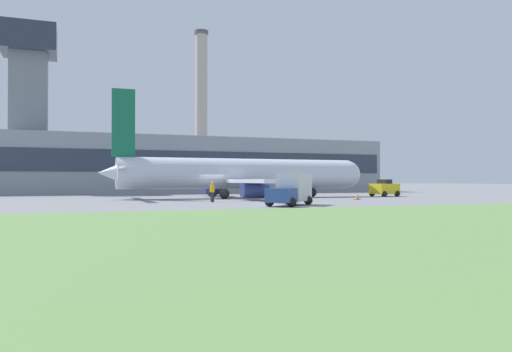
# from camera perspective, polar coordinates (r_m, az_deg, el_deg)

# --- Properties ---
(ground_plane) EXTENTS (400.00, 400.00, 0.00)m
(ground_plane) POSITION_cam_1_polar(r_m,az_deg,el_deg) (50.35, -4.72, -2.67)
(ground_plane) COLOR gray
(terminal_building) EXTENTS (69.48, 15.21, 23.82)m
(terminal_building) POSITION_cam_1_polar(r_m,az_deg,el_deg) (78.73, -11.59, 1.67)
(terminal_building) COLOR #8C939E
(terminal_building) RESTS_ON ground_plane
(smokestack_left) EXTENTS (3.09, 3.09, 35.22)m
(smokestack_left) POSITION_cam_1_polar(r_m,az_deg,el_deg) (112.45, -6.28, 7.60)
(smokestack_left) COLOR #B2A899
(smokestack_left) RESTS_ON ground_plane
(airplane) EXTENTS (29.48, 24.23, 11.00)m
(airplane) POSITION_cam_1_polar(r_m,az_deg,el_deg) (53.67, -2.09, 0.23)
(airplane) COLOR silver
(airplane) RESTS_ON ground_plane
(pushback_tug) EXTENTS (3.56, 3.03, 2.02)m
(pushback_tug) POSITION_cam_1_polar(r_m,az_deg,el_deg) (60.56, 14.48, -1.43)
(pushback_tug) COLOR yellow
(pushback_tug) RESTS_ON ground_plane
(baggage_truck) EXTENTS (5.10, 5.13, 2.45)m
(baggage_truck) POSITION_cam_1_polar(r_m,az_deg,el_deg) (38.06, 4.07, -1.58)
(baggage_truck) COLOR #2D4C93
(baggage_truck) RESTS_ON ground_plane
(ground_crew_person) EXTENTS (0.49, 0.49, 1.78)m
(ground_crew_person) POSITION_cam_1_polar(r_m,az_deg,el_deg) (43.98, -5.01, -1.80)
(ground_crew_person) COLOR #23283D
(ground_crew_person) RESTS_ON ground_plane
(traffic_cone_near_nose) EXTENTS (0.59, 0.59, 0.51)m
(traffic_cone_near_nose) POSITION_cam_1_polar(r_m,az_deg,el_deg) (50.41, 11.51, -2.40)
(traffic_cone_near_nose) COLOR black
(traffic_cone_near_nose) RESTS_ON ground_plane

